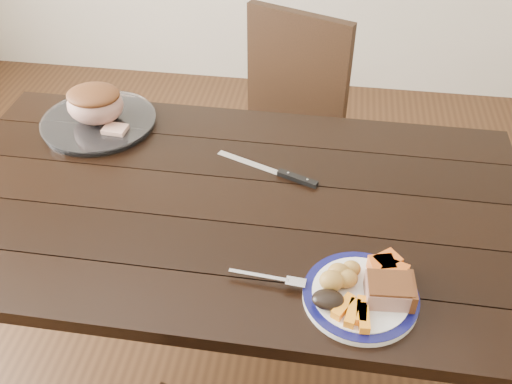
# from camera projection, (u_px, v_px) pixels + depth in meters

# --- Properties ---
(ground) EXTENTS (4.00, 4.00, 0.00)m
(ground) POSITION_uv_depth(u_px,v_px,m) (234.00, 359.00, 2.01)
(ground) COLOR #472B16
(ground) RESTS_ON ground
(dining_table) EXTENTS (1.61, 0.91, 0.75)m
(dining_table) POSITION_uv_depth(u_px,v_px,m) (229.00, 224.00, 1.59)
(dining_table) COLOR black
(dining_table) RESTS_ON ground
(chair_far) EXTENTS (0.55, 0.55, 0.93)m
(chair_far) POSITION_uv_depth(u_px,v_px,m) (282.00, 123.00, 2.22)
(chair_far) COLOR black
(chair_far) RESTS_ON ground
(dinner_plate) EXTENTS (0.26, 0.26, 0.02)m
(dinner_plate) POSITION_uv_depth(u_px,v_px,m) (360.00, 296.00, 1.26)
(dinner_plate) COLOR white
(dinner_plate) RESTS_ON dining_table
(plate_rim) EXTENTS (0.26, 0.26, 0.02)m
(plate_rim) POSITION_uv_depth(u_px,v_px,m) (361.00, 294.00, 1.26)
(plate_rim) COLOR #0E0F48
(plate_rim) RESTS_ON dinner_plate
(serving_platter) EXTENTS (0.35, 0.35, 0.02)m
(serving_platter) POSITION_uv_depth(u_px,v_px,m) (99.00, 123.00, 1.80)
(serving_platter) COLOR white
(serving_platter) RESTS_ON dining_table
(pork_slice) EXTENTS (0.11, 0.09, 0.04)m
(pork_slice) POSITION_uv_depth(u_px,v_px,m) (389.00, 291.00, 1.23)
(pork_slice) COLOR tan
(pork_slice) RESTS_ON dinner_plate
(roasted_potatoes) EXTENTS (0.09, 0.09, 0.05)m
(roasted_potatoes) POSITION_uv_depth(u_px,v_px,m) (341.00, 277.00, 1.26)
(roasted_potatoes) COLOR gold
(roasted_potatoes) RESTS_ON dinner_plate
(carrot_batons) EXTENTS (0.08, 0.09, 0.02)m
(carrot_batons) POSITION_uv_depth(u_px,v_px,m) (355.00, 312.00, 1.20)
(carrot_batons) COLOR orange
(carrot_batons) RESTS_ON dinner_plate
(pumpkin_wedges) EXTENTS (0.09, 0.09, 0.04)m
(pumpkin_wedges) POSITION_uv_depth(u_px,v_px,m) (387.00, 268.00, 1.29)
(pumpkin_wedges) COLOR orange
(pumpkin_wedges) RESTS_ON dinner_plate
(dark_mushroom) EXTENTS (0.07, 0.05, 0.03)m
(dark_mushroom) POSITION_uv_depth(u_px,v_px,m) (328.00, 300.00, 1.22)
(dark_mushroom) COLOR black
(dark_mushroom) RESTS_ON dinner_plate
(fork) EXTENTS (0.18, 0.03, 0.00)m
(fork) POSITION_uv_depth(u_px,v_px,m) (273.00, 278.00, 1.29)
(fork) COLOR silver
(fork) RESTS_ON dinner_plate
(roast_joint) EXTENTS (0.17, 0.15, 0.11)m
(roast_joint) POSITION_uv_depth(u_px,v_px,m) (95.00, 105.00, 1.76)
(roast_joint) COLOR tan
(roast_joint) RESTS_ON serving_platter
(cut_slice) EXTENTS (0.07, 0.06, 0.02)m
(cut_slice) POSITION_uv_depth(u_px,v_px,m) (115.00, 130.00, 1.74)
(cut_slice) COLOR tan
(cut_slice) RESTS_ON serving_platter
(carving_knife) EXTENTS (0.30, 0.14, 0.01)m
(carving_knife) POSITION_uv_depth(u_px,v_px,m) (285.00, 174.00, 1.60)
(carving_knife) COLOR silver
(carving_knife) RESTS_ON dining_table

